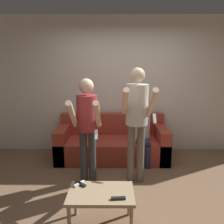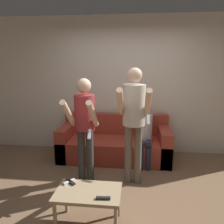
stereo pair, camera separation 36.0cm
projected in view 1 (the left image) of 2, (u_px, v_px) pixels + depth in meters
ground_plane at (127, 198)px, 2.98m from camera, size 14.00×14.00×0.00m
wall_back at (123, 86)px, 4.40m from camera, size 6.40×0.06×2.70m
couch at (112, 144)px, 4.21m from camera, size 2.06×0.82×0.81m
person_standing_left at (87, 121)px, 3.19m from camera, size 0.42×0.67×1.59m
person_standing_right at (137, 113)px, 3.17m from camera, size 0.44×0.64×1.74m
person_seated at (143, 130)px, 3.96m from camera, size 0.28×0.52×1.13m
coffee_table at (101, 196)px, 2.38m from camera, size 0.72×0.45×0.42m
remote_near at (118, 198)px, 2.24m from camera, size 0.15×0.05×0.02m
remote_mid at (81, 184)px, 2.51m from camera, size 0.14×0.12×0.02m
remote_far at (79, 184)px, 2.51m from camera, size 0.12×0.14×0.02m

